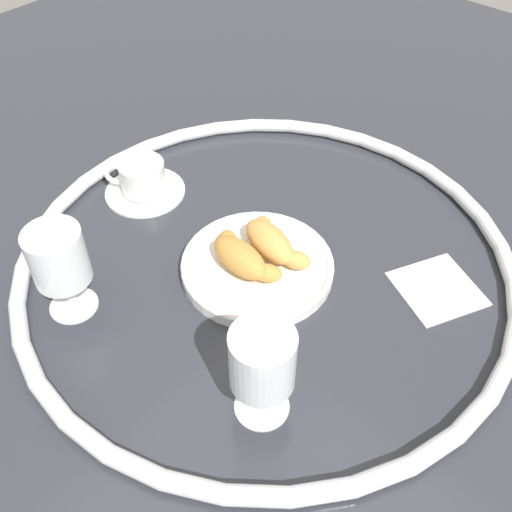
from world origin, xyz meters
TOP-DOWN VIEW (x-y plane):
  - ground_plane at (0.00, 0.00)m, footprint 2.20×2.20m
  - table_chrome_rim at (0.00, 0.00)m, footprint 0.74×0.74m
  - pastry_plate at (-0.00, -0.02)m, footprint 0.23×0.23m
  - croissant_large at (-0.01, -0.04)m, footprint 0.14×0.07m
  - croissant_small at (0.01, 0.01)m, footprint 0.13×0.08m
  - coffee_cup_near at (-0.27, -0.01)m, footprint 0.14×0.14m
  - juice_glass_left at (0.16, -0.19)m, footprint 0.08×0.08m
  - juice_glass_right at (-0.15, -0.24)m, footprint 0.08×0.08m
  - folded_napkin at (0.22, 0.13)m, footprint 0.15×0.15m

SIDE VIEW (x-z plane):
  - ground_plane at x=0.00m, z-range 0.00..0.00m
  - folded_napkin at x=0.22m, z-range 0.00..0.01m
  - pastry_plate at x=0.00m, z-range 0.00..0.02m
  - table_chrome_rim at x=0.00m, z-range 0.00..0.02m
  - coffee_cup_near at x=-0.27m, z-range 0.00..0.06m
  - croissant_large at x=-0.01m, z-range 0.02..0.06m
  - croissant_small at x=0.01m, z-range 0.02..0.06m
  - juice_glass_left at x=0.16m, z-range 0.02..0.16m
  - juice_glass_right at x=-0.15m, z-range 0.02..0.16m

